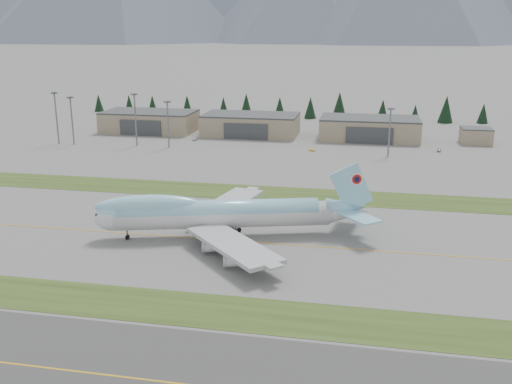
% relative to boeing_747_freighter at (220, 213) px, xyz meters
% --- Properties ---
extents(ground, '(7000.00, 7000.00, 0.00)m').
position_rel_boeing_747_freighter_xyz_m(ground, '(-6.59, -2.55, -6.46)').
color(ground, slate).
rests_on(ground, ground).
extents(grass_strip_near, '(400.00, 14.00, 0.08)m').
position_rel_boeing_747_freighter_xyz_m(grass_strip_near, '(-6.59, -40.55, -6.46)').
color(grass_strip_near, '#314117').
rests_on(grass_strip_near, ground).
extents(grass_strip_far, '(400.00, 18.00, 0.08)m').
position_rel_boeing_747_freighter_xyz_m(grass_strip_far, '(-6.59, 42.45, -6.46)').
color(grass_strip_far, '#314117').
rests_on(grass_strip_far, ground).
extents(asphalt_taxiway, '(400.00, 32.00, 0.04)m').
position_rel_boeing_747_freighter_xyz_m(asphalt_taxiway, '(-6.59, -64.55, -6.46)').
color(asphalt_taxiway, '#323232').
rests_on(asphalt_taxiway, ground).
extents(taxiway_line_main, '(400.00, 0.40, 0.02)m').
position_rel_boeing_747_freighter_xyz_m(taxiway_line_main, '(-6.59, -2.55, -6.46)').
color(taxiway_line_main, gold).
rests_on(taxiway_line_main, ground).
extents(taxiway_line_near, '(400.00, 0.40, 0.02)m').
position_rel_boeing_747_freighter_xyz_m(taxiway_line_near, '(-6.59, -64.55, -6.46)').
color(taxiway_line_near, gold).
rests_on(taxiway_line_near, ground).
extents(boeing_747_freighter, '(74.40, 61.89, 19.60)m').
position_rel_boeing_747_freighter_xyz_m(boeing_747_freighter, '(0.00, 0.00, 0.00)').
color(boeing_747_freighter, silver).
rests_on(boeing_747_freighter, ground).
extents(hangar_left, '(48.00, 26.60, 10.80)m').
position_rel_boeing_747_freighter_xyz_m(hangar_left, '(-76.59, 147.35, -1.07)').
color(hangar_left, gray).
rests_on(hangar_left, ground).
extents(hangar_center, '(48.00, 26.60, 10.80)m').
position_rel_boeing_747_freighter_xyz_m(hangar_center, '(-21.59, 147.35, -1.07)').
color(hangar_center, gray).
rests_on(hangar_center, ground).
extents(hangar_right, '(48.00, 26.60, 10.80)m').
position_rel_boeing_747_freighter_xyz_m(hangar_right, '(38.41, 147.35, -1.07)').
color(hangar_right, gray).
rests_on(hangar_right, ground).
extents(control_shed, '(14.00, 12.00, 7.60)m').
position_rel_boeing_747_freighter_xyz_m(control_shed, '(88.41, 145.45, -2.66)').
color(control_shed, gray).
rests_on(control_shed, ground).
extents(floodlight_masts, '(156.69, 6.07, 24.50)m').
position_rel_boeing_747_freighter_xyz_m(floodlight_masts, '(-57.63, 108.09, 9.45)').
color(floodlight_masts, slate).
rests_on(floodlight_masts, ground).
extents(service_vehicle_a, '(1.73, 3.62, 1.20)m').
position_rel_boeing_747_freighter_xyz_m(service_vehicle_a, '(-45.54, 127.01, -6.46)').
color(service_vehicle_a, silver).
rests_on(service_vehicle_a, ground).
extents(service_vehicle_b, '(3.30, 1.87, 1.03)m').
position_rel_boeing_747_freighter_xyz_m(service_vehicle_b, '(13.52, 113.16, -6.46)').
color(service_vehicle_b, yellow).
rests_on(service_vehicle_b, ground).
extents(service_vehicle_c, '(2.68, 4.69, 1.28)m').
position_rel_boeing_747_freighter_xyz_m(service_vehicle_c, '(69.27, 123.03, -6.46)').
color(service_vehicle_c, '#B0AEB3').
rests_on(service_vehicle_c, ground).
extents(conifer_belt, '(269.69, 13.95, 16.65)m').
position_rel_boeing_747_freighter_xyz_m(conifer_belt, '(8.67, 208.58, 0.45)').
color(conifer_belt, black).
rests_on(conifer_belt, ground).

